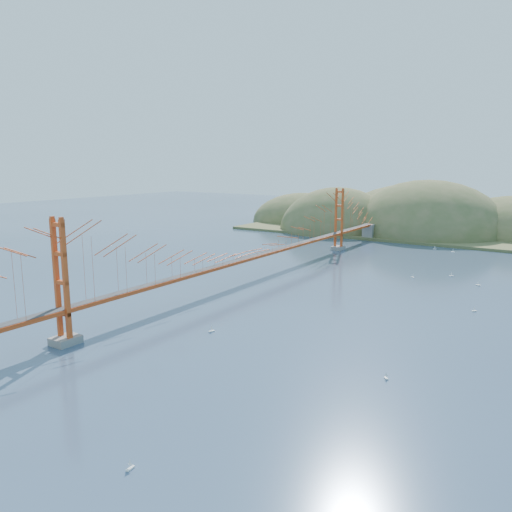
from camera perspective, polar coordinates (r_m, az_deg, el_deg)
The scene contains 13 objects.
ground at distance 70.34m, azimuth -0.74°, elevation -2.81°, with size 320.00×320.00×0.00m, color #293B53.
bridge at distance 69.20m, azimuth -0.67°, elevation 2.88°, with size 2.20×94.40×12.00m.
far_headlands at distance 131.27m, azimuth 17.17°, elevation 3.00°, with size 84.00×58.00×25.00m.
sailboat_7 at distance 99.28m, azimuth 21.59°, elevation 0.49°, with size 0.60×0.56×0.67m.
sailboat_10 at distance 30.05m, azimuth -14.18°, elevation -22.35°, with size 0.45×0.54×0.63m.
sailboat_14 at distance 60.96m, azimuth 23.68°, elevation -5.70°, with size 0.60×0.60×0.63m.
sailboat_3 at distance 78.24m, azimuth 21.42°, elevation -2.06°, with size 0.65×0.65×0.68m.
sailboat_1 at distance 75.48m, azimuth 17.46°, elevation -2.27°, with size 0.55×0.55×0.60m.
sailboat_8 at distance 73.81m, azimuth 24.02°, elevation -2.99°, with size 0.51×0.44×0.59m.
sailboat_6 at distance 40.59m, azimuth 14.65°, elevation -13.27°, with size 0.55×0.55×0.57m.
sailboat_16 at distance 73.80m, azimuth 24.08°, elevation -2.99°, with size 0.59×0.59×0.63m.
sailboat_0 at distance 49.60m, azimuth -5.10°, elevation -8.46°, with size 0.61×0.64×0.72m.
sailboat_12 at distance 101.49m, azimuth 19.75°, elevation 0.82°, with size 0.63×0.61×0.71m.
Camera 1 is at (38.45, -56.59, 16.34)m, focal length 35.00 mm.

